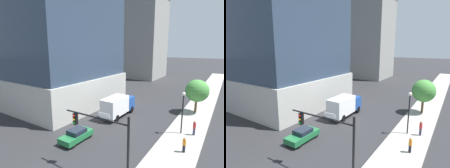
# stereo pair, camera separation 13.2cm
# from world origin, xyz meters

# --- Properties ---
(sidewalk) EXTENTS (4.48, 120.00, 0.15)m
(sidewalk) POSITION_xyz_m (8.15, 20.00, 0.07)
(sidewalk) COLOR #9E9B93
(sidewalk) RESTS_ON ground
(construction_building) EXTENTS (15.11, 26.22, 37.51)m
(construction_building) POSITION_xyz_m (-15.79, 56.68, 16.68)
(construction_building) COLOR gray
(construction_building) RESTS_ON ground
(traffic_light_pole) EXTENTS (6.45, 0.48, 5.64)m
(traffic_light_pole) POSITION_xyz_m (3.90, 4.86, 4.01)
(traffic_light_pole) COLOR black
(traffic_light_pole) RESTS_ON sidewalk
(street_lamp) EXTENTS (0.44, 0.44, 5.30)m
(street_lamp) POSITION_xyz_m (7.69, 16.40, 3.66)
(street_lamp) COLOR black
(street_lamp) RESTS_ON sidewalk
(street_tree) EXTENTS (3.65, 3.65, 5.49)m
(street_tree) POSITION_xyz_m (7.88, 25.60, 3.80)
(street_tree) COLOR brown
(street_tree) RESTS_ON sidewalk
(car_green) EXTENTS (1.84, 4.12, 1.43)m
(car_green) POSITION_xyz_m (-2.14, 8.06, 0.72)
(car_green) COLOR #1E6638
(car_green) RESTS_ON ground
(box_truck) EXTENTS (2.32, 6.88, 3.26)m
(box_truck) POSITION_xyz_m (-2.14, 17.39, 1.83)
(box_truck) COLOR #1E4799
(box_truck) RESTS_ON ground
(pedestrian_orange_shirt) EXTENTS (0.34, 0.34, 1.63)m
(pedestrian_orange_shirt) POSITION_xyz_m (8.94, 12.11, 0.98)
(pedestrian_orange_shirt) COLOR black
(pedestrian_orange_shirt) RESTS_ON sidewalk
(pedestrian_red_shirt) EXTENTS (0.34, 0.34, 1.81)m
(pedestrian_red_shirt) POSITION_xyz_m (9.14, 16.74, 1.08)
(pedestrian_red_shirt) COLOR #38334C
(pedestrian_red_shirt) RESTS_ON sidewalk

